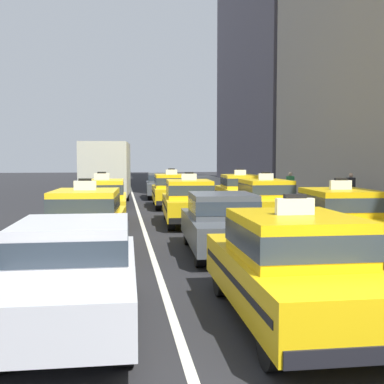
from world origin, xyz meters
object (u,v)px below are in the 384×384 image
at_px(taxi_center_fourth, 171,190).
at_px(taxi_right_third, 265,200).
at_px(taxi_center_nearest, 292,266).
at_px(sedan_center_second, 222,222).
at_px(sedan_left_nearest, 74,271).
at_px(taxi_right_second, 338,219).
at_px(taxi_left_fifth, 106,182).
at_px(taxi_left_third, 102,200).
at_px(taxi_center_third, 189,201).
at_px(taxi_right_fourth, 240,191).
at_px(taxi_left_second, 86,220).
at_px(pedestrian_near_crosswalk, 351,190).
at_px(pedestrian_by_storefront, 290,188).
at_px(sedan_center_fifth, 161,184).
at_px(box_truck_left_fourth, 108,171).

distance_m(taxi_center_fourth, taxi_right_third, 7.09).
height_order(taxi_center_nearest, sedan_center_second, taxi_center_nearest).
xyz_separation_m(sedan_left_nearest, taxi_right_second, (6.37, 4.89, 0.03)).
bearing_deg(taxi_left_fifth, taxi_left_third, -88.75).
relative_size(taxi_center_third, taxi_right_fourth, 1.00).
xyz_separation_m(taxi_left_second, taxi_left_fifth, (-0.12, 20.31, 0.00)).
relative_size(taxi_left_third, taxi_center_third, 0.99).
xyz_separation_m(taxi_center_third, pedestrian_near_crosswalk, (8.06, 3.30, 0.10)).
bearing_deg(pedestrian_by_storefront, taxi_left_fifth, 134.07).
xyz_separation_m(taxi_left_third, taxi_right_fourth, (6.46, 4.46, 0.00)).
height_order(sedan_left_nearest, taxi_center_third, taxi_center_third).
height_order(taxi_center_fourth, pedestrian_near_crosswalk, taxi_center_fourth).
height_order(sedan_center_fifth, pedestrian_by_storefront, pedestrian_by_storefront).
distance_m(taxi_left_third, taxi_right_third, 6.17).
height_order(sedan_center_second, pedestrian_by_storefront, pedestrian_by_storefront).
bearing_deg(taxi_right_fourth, sedan_center_second, -106.30).
bearing_deg(taxi_left_second, taxi_center_nearest, -60.04).
bearing_deg(sedan_center_fifth, sedan_left_nearest, -97.91).
distance_m(box_truck_left_fourth, taxi_center_nearest, 19.91).
height_order(taxi_left_third, taxi_center_fourth, same).
relative_size(taxi_left_third, sedan_center_fifth, 1.05).
bearing_deg(sedan_center_fifth, taxi_right_third, -76.25).
bearing_deg(taxi_left_fifth, sedan_center_second, -80.27).
bearing_deg(taxi_right_third, taxi_right_second, -87.06).
xyz_separation_m(taxi_left_second, pedestrian_by_storefront, (9.31, 10.56, 0.09)).
height_order(taxi_left_second, taxi_center_third, same).
xyz_separation_m(sedan_center_second, pedestrian_by_storefront, (5.85, 11.17, 0.12)).
height_order(taxi_right_third, pedestrian_near_crosswalk, taxi_right_third).
bearing_deg(pedestrian_near_crosswalk, taxi_left_fifth, 134.13).
xyz_separation_m(taxi_left_second, sedan_center_second, (3.46, -0.61, -0.03)).
distance_m(taxi_left_second, box_truck_left_fourth, 13.77).
distance_m(taxi_left_second, pedestrian_near_crosswalk, 14.19).
height_order(taxi_center_fourth, sedan_center_fifth, taxi_center_fourth).
bearing_deg(taxi_left_second, sedan_center_second, -9.98).
height_order(sedan_center_fifth, taxi_right_third, taxi_right_third).
bearing_deg(taxi_right_third, taxi_left_second, -141.86).
relative_size(box_truck_left_fourth, pedestrian_near_crosswalk, 4.33).
xyz_separation_m(taxi_left_fifth, taxi_center_third, (3.52, -15.24, 0.00)).
distance_m(sedan_center_fifth, pedestrian_by_storefront, 8.76).
bearing_deg(sedan_center_fifth, pedestrian_near_crosswalk, -46.70).
distance_m(taxi_left_second, pedestrian_by_storefront, 14.08).
relative_size(sedan_left_nearest, taxi_left_third, 0.94).
xyz_separation_m(taxi_right_third, pedestrian_by_storefront, (3.02, 5.62, 0.09)).
xyz_separation_m(taxi_left_third, box_truck_left_fourth, (0.02, 7.88, 0.90)).
height_order(taxi_center_fourth, pedestrian_by_storefront, taxi_center_fourth).
height_order(taxi_center_third, taxi_right_second, same).
xyz_separation_m(taxi_center_nearest, pedestrian_near_crosswalk, (8.06, 14.27, 0.10)).
bearing_deg(sedan_center_second, sedan_center_fifth, 90.37).
relative_size(box_truck_left_fourth, sedan_center_fifth, 1.62).
xyz_separation_m(taxi_left_fifth, taxi_right_fourth, (6.78, -10.00, 0.00)).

